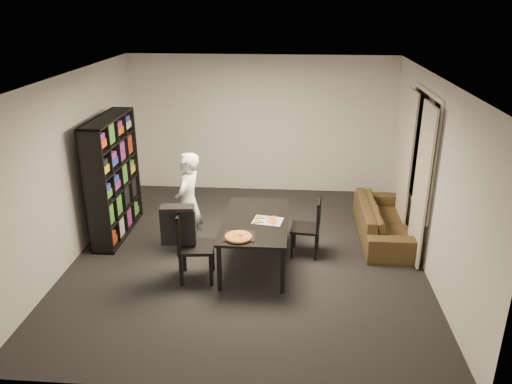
# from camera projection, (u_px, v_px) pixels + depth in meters

# --- Properties ---
(room) EXTENTS (5.01, 5.51, 2.61)m
(room) POSITION_uv_depth(u_px,v_px,m) (247.00, 172.00, 6.90)
(room) COLOR black
(room) RESTS_ON ground
(window_pane) EXTENTS (0.02, 1.40, 1.60)m
(window_pane) POSITION_uv_depth(u_px,v_px,m) (422.00, 150.00, 7.21)
(window_pane) COLOR black
(window_pane) RESTS_ON room
(window_frame) EXTENTS (0.03, 1.52, 1.72)m
(window_frame) POSITION_uv_depth(u_px,v_px,m) (422.00, 150.00, 7.21)
(window_frame) COLOR white
(window_frame) RESTS_ON room
(curtain_left) EXTENTS (0.03, 0.70, 2.25)m
(curtain_left) POSITION_uv_depth(u_px,v_px,m) (421.00, 185.00, 6.86)
(curtain_left) COLOR beige
(curtain_left) RESTS_ON room
(curtain_right) EXTENTS (0.03, 0.70, 2.25)m
(curtain_right) POSITION_uv_depth(u_px,v_px,m) (406.00, 162.00, 7.83)
(curtain_right) COLOR beige
(curtain_right) RESTS_ON room
(bookshelf) EXTENTS (0.35, 1.50, 1.90)m
(bookshelf) POSITION_uv_depth(u_px,v_px,m) (113.00, 177.00, 7.74)
(bookshelf) COLOR black
(bookshelf) RESTS_ON room
(dining_table) EXTENTS (0.90, 1.62, 0.68)m
(dining_table) POSITION_uv_depth(u_px,v_px,m) (255.00, 224.00, 6.96)
(dining_table) COLOR black
(dining_table) RESTS_ON room
(chair_left) EXTENTS (0.50, 0.50, 0.98)m
(chair_left) POSITION_uv_depth(u_px,v_px,m) (189.00, 241.00, 6.58)
(chair_left) COLOR black
(chair_left) RESTS_ON room
(chair_right) EXTENTS (0.45, 0.45, 0.88)m
(chair_right) POSITION_uv_depth(u_px,v_px,m) (311.00, 223.00, 7.23)
(chair_right) COLOR black
(chair_right) RESTS_ON room
(draped_jacket) EXTENTS (0.46, 0.24, 0.54)m
(draped_jacket) POSITION_uv_depth(u_px,v_px,m) (178.00, 224.00, 6.49)
(draped_jacket) COLOR black
(draped_jacket) RESTS_ON chair_left
(person) EXTENTS (0.47, 0.62, 1.53)m
(person) POSITION_uv_depth(u_px,v_px,m) (188.00, 203.00, 7.27)
(person) COLOR white
(person) RESTS_ON room
(baking_tray) EXTENTS (0.42, 0.34, 0.01)m
(baking_tray) POSITION_uv_depth(u_px,v_px,m) (240.00, 236.00, 6.45)
(baking_tray) COLOR black
(baking_tray) RESTS_ON dining_table
(pepperoni_pizza) EXTENTS (0.35, 0.35, 0.03)m
(pepperoni_pizza) POSITION_uv_depth(u_px,v_px,m) (239.00, 237.00, 6.39)
(pepperoni_pizza) COLOR #A56A30
(pepperoni_pizza) RESTS_ON dining_table
(kitchen_towel) EXTENTS (0.44, 0.36, 0.01)m
(kitchen_towel) POSITION_uv_depth(u_px,v_px,m) (268.00, 221.00, 6.89)
(kitchen_towel) COLOR silver
(kitchen_towel) RESTS_ON dining_table
(pizza_slices) EXTENTS (0.38, 0.33, 0.01)m
(pizza_slices) POSITION_uv_depth(u_px,v_px,m) (265.00, 220.00, 6.90)
(pizza_slices) COLOR gold
(pizza_slices) RESTS_ON dining_table
(sofa) EXTENTS (0.75, 1.92, 0.56)m
(sofa) POSITION_uv_depth(u_px,v_px,m) (384.00, 221.00, 7.85)
(sofa) COLOR #41341A
(sofa) RESTS_ON room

